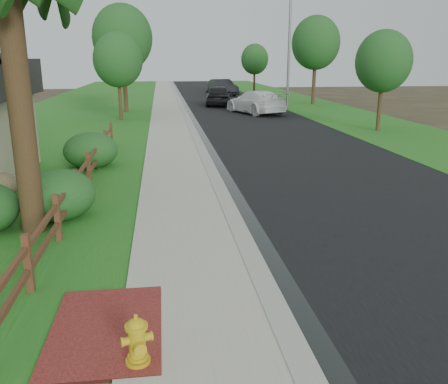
{
  "coord_description": "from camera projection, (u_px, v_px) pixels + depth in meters",
  "views": [
    {
      "loc": [
        -1.29,
        -7.3,
        3.89
      ],
      "look_at": [
        0.18,
        3.9,
        0.71
      ],
      "focal_mm": 38.0,
      "sensor_mm": 36.0,
      "label": 1
    }
  ],
  "objects": [
    {
      "name": "brick_patch",
      "position": [
        106.0,
        330.0,
        6.94
      ],
      "size": [
        1.6,
        2.4,
        0.11
      ],
      "primitive_type": "cube",
      "color": "maroon",
      "rests_on": "ground"
    },
    {
      "name": "boulder",
      "position": [
        0.0,
        185.0,
        13.68
      ],
      "size": [
        1.31,
        1.12,
        0.74
      ],
      "primitive_type": "ellipsoid",
      "rotation": [
        0.0,
        0.0,
        0.3
      ],
      "color": "brown",
      "rests_on": "ground"
    },
    {
      "name": "verge_far",
      "position": [
        303.0,
        103.0,
        43.03
      ],
      "size": [
        6.0,
        90.0,
        0.04
      ],
      "primitive_type": "cube",
      "color": "#1F631C",
      "rests_on": "ground"
    },
    {
      "name": "road",
      "position": [
        228.0,
        104.0,
        42.16
      ],
      "size": [
        8.0,
        90.0,
        0.02
      ],
      "primitive_type": "cube",
      "color": "black",
      "rests_on": "ground"
    },
    {
      "name": "fire_hydrant",
      "position": [
        137.0,
        341.0,
        6.04
      ],
      "size": [
        0.46,
        0.37,
        0.69
      ],
      "color": "gold",
      "rests_on": "sidewalk"
    },
    {
      "name": "tree_far_right",
      "position": [
        255.0,
        59.0,
        51.51
      ],
      "size": [
        2.98,
        2.98,
        5.49
      ],
      "color": "#392917",
      "rests_on": "ground"
    },
    {
      "name": "lawn_near",
      "position": [
        82.0,
        106.0,
        40.58
      ],
      "size": [
        9.0,
        90.0,
        0.04
      ],
      "primitive_type": "cube",
      "color": "#1F631C",
      "rests_on": "ground"
    },
    {
      "name": "tree_mid_right",
      "position": [
        316.0,
        43.0,
        40.46
      ],
      "size": [
        4.12,
        4.12,
        7.48
      ],
      "color": "#392917",
      "rests_on": "ground"
    },
    {
      "name": "shrub_c",
      "position": [
        8.0,
        160.0,
        16.02
      ],
      "size": [
        1.64,
        1.64,
        1.16
      ],
      "primitive_type": "ellipsoid",
      "rotation": [
        0.0,
        0.0,
        -0.02
      ],
      "color": "#1B4E20",
      "rests_on": "ground"
    },
    {
      "name": "tree_near_right",
      "position": [
        383.0,
        61.0,
        25.46
      ],
      "size": [
        3.01,
        3.01,
        5.42
      ],
      "color": "#392917",
      "rests_on": "ground"
    },
    {
      "name": "ground",
      "position": [
        243.0,
        292.0,
        8.19
      ],
      "size": [
        120.0,
        120.0,
        0.0
      ],
      "primitive_type": "plane",
      "color": "#32271B"
    },
    {
      "name": "tree_near_left",
      "position": [
        118.0,
        60.0,
        30.01
      ],
      "size": [
        3.14,
        3.14,
        5.56
      ],
      "color": "#392917",
      "rests_on": "ground"
    },
    {
      "name": "wet_gutter",
      "position": [
        184.0,
        104.0,
        41.68
      ],
      "size": [
        0.5,
        90.0,
        0.0
      ],
      "primitive_type": "cube",
      "color": "black",
      "rests_on": "road"
    },
    {
      "name": "shrub_b",
      "position": [
        58.0,
        195.0,
        11.75
      ],
      "size": [
        2.2,
        2.2,
        1.28
      ],
      "primitive_type": "ellipsoid",
      "rotation": [
        0.0,
        0.0,
        -0.24
      ],
      "color": "#1B4E20",
      "rests_on": "ground"
    },
    {
      "name": "shrub_d",
      "position": [
        91.0,
        150.0,
        17.31
      ],
      "size": [
        2.33,
        2.33,
        1.33
      ],
      "primitive_type": "ellipsoid",
      "rotation": [
        0.0,
        0.0,
        0.22
      ],
      "color": "#1B4E20",
      "rests_on": "ground"
    },
    {
      "name": "sidewalk",
      "position": [
        165.0,
        104.0,
        41.46
      ],
      "size": [
        2.2,
        90.0,
        0.1
      ],
      "primitive_type": "cube",
      "color": "#B0A79A",
      "rests_on": "ground"
    },
    {
      "name": "curb",
      "position": [
        180.0,
        104.0,
        41.62
      ],
      "size": [
        0.4,
        90.0,
        0.12
      ],
      "primitive_type": "cube",
      "color": "gray",
      "rests_on": "ground"
    },
    {
      "name": "ranch_fence",
      "position": [
        83.0,
        176.0,
        13.68
      ],
      "size": [
        0.12,
        16.92,
        1.1
      ],
      "color": "#472717",
      "rests_on": "ground"
    },
    {
      "name": "tree_mid_left",
      "position": [
        122.0,
        38.0,
        34.34
      ],
      "size": [
        4.34,
        4.34,
        7.76
      ],
      "color": "#392917",
      "rests_on": "ground"
    },
    {
      "name": "dark_car_mid",
      "position": [
        218.0,
        95.0,
        40.54
      ],
      "size": [
        2.56,
        5.29,
        1.74
      ],
      "primitive_type": "imported",
      "rotation": [
        0.0,
        0.0,
        3.04
      ],
      "color": "black",
      "rests_on": "road"
    },
    {
      "name": "grass_strip",
      "position": [
        144.0,
        105.0,
        41.23
      ],
      "size": [
        1.6,
        90.0,
        0.06
      ],
      "primitive_type": "cube",
      "color": "#1F631C",
      "rests_on": "ground"
    },
    {
      "name": "dark_car_far",
      "position": [
        222.0,
        87.0,
        51.77
      ],
      "size": [
        3.1,
        5.55,
        1.73
      ],
      "primitive_type": "imported",
      "rotation": [
        0.0,
        0.0,
        0.26
      ],
      "color": "black",
      "rests_on": "road"
    },
    {
      "name": "white_suv",
      "position": [
        256.0,
        102.0,
        34.57
      ],
      "size": [
        4.16,
        6.2,
        1.67
      ],
      "primitive_type": "imported",
      "rotation": [
        0.0,
        0.0,
        3.49
      ],
      "color": "white",
      "rests_on": "road"
    },
    {
      "name": "streetlight",
      "position": [
        287.0,
        35.0,
        36.42
      ],
      "size": [
        2.21,
        1.02,
        9.99
      ],
      "color": "gray",
      "rests_on": "ground"
    }
  ]
}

